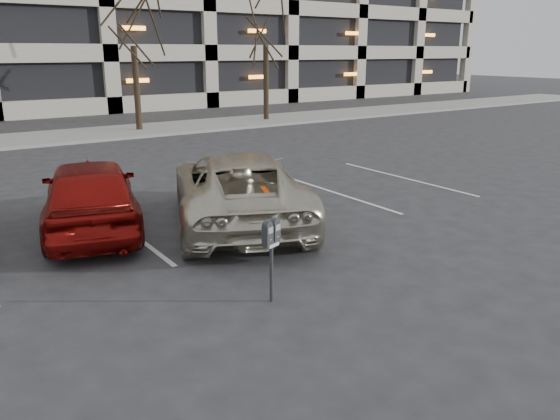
% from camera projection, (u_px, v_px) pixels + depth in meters
% --- Properties ---
extents(ground, '(140.00, 140.00, 0.00)m').
position_uv_depth(ground, '(237.00, 246.00, 10.46)').
color(ground, '#28282B').
rests_on(ground, ground).
extents(sidewalk, '(80.00, 4.00, 0.12)m').
position_uv_depth(sidewalk, '(49.00, 138.00, 23.14)').
color(sidewalk, gray).
rests_on(sidewalk, ground).
extents(stall_lines, '(16.90, 5.20, 0.00)m').
position_uv_depth(stall_lines, '(125.00, 228.00, 11.53)').
color(stall_lines, silver).
rests_on(stall_lines, ground).
extents(parking_meter, '(0.34, 0.22, 1.25)m').
position_uv_depth(parking_meter, '(271.00, 241.00, 7.89)').
color(parking_meter, black).
rests_on(parking_meter, ground).
extents(suv_silver, '(4.56, 6.16, 1.56)m').
position_uv_depth(suv_silver, '(238.00, 188.00, 11.70)').
color(suv_silver, beige).
rests_on(suv_silver, ground).
extents(car_red, '(2.95, 4.90, 1.56)m').
position_uv_depth(car_red, '(91.00, 194.00, 11.15)').
color(car_red, maroon).
rests_on(car_red, ground).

